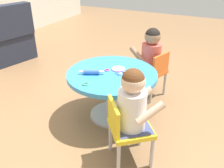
% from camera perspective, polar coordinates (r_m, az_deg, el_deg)
% --- Properties ---
extents(ground_plane, '(10.00, 10.00, 0.00)m').
position_cam_1_polar(ground_plane, '(2.52, 0.00, -7.33)').
color(ground_plane, olive).
extents(craft_table, '(0.85, 0.85, 0.49)m').
position_cam_1_polar(craft_table, '(2.33, 0.00, -0.01)').
color(craft_table, silver).
rests_on(craft_table, ground).
extents(child_chair_left, '(0.42, 0.42, 0.54)m').
position_cam_1_polar(child_chair_left, '(1.86, 3.43, -10.26)').
color(child_chair_left, '#B7B7BC').
rests_on(child_chair_left, ground).
extents(seated_child_left, '(0.43, 0.44, 0.51)m').
position_cam_1_polar(seated_child_left, '(1.74, 4.90, -4.20)').
color(seated_child_left, '#3F4772').
rests_on(seated_child_left, ground).
extents(child_chair_right, '(0.38, 0.38, 0.54)m').
position_cam_1_polar(child_chair_right, '(2.75, 9.43, 2.89)').
color(child_chair_right, '#B7B7BC').
rests_on(child_chair_right, ground).
extents(seated_child_right, '(0.36, 0.41, 0.51)m').
position_cam_1_polar(seated_child_right, '(2.68, 9.12, 7.53)').
color(seated_child_right, '#3F4772').
rests_on(seated_child_right, ground).
extents(armchair_dark, '(0.85, 0.87, 0.85)m').
position_cam_1_polar(armchair_dark, '(4.10, -23.96, 9.40)').
color(armchair_dark, '#232838').
rests_on(armchair_dark, ground).
extents(rolling_pin, '(0.12, 0.22, 0.05)m').
position_cam_1_polar(rolling_pin, '(2.24, -4.80, 2.88)').
color(rolling_pin, '#3F72CC').
rests_on(rolling_pin, craft_table).
extents(craft_scissors, '(0.14, 0.11, 0.01)m').
position_cam_1_polar(craft_scissors, '(2.25, 1.97, 2.48)').
color(craft_scissors, silver).
rests_on(craft_scissors, craft_table).
extents(playdough_blob_0, '(0.13, 0.13, 0.01)m').
position_cam_1_polar(playdough_blob_0, '(2.33, 1.50, 3.51)').
color(playdough_blob_0, '#CC99E5').
rests_on(playdough_blob_0, craft_table).
extents(cookie_cutter_0, '(0.06, 0.06, 0.01)m').
position_cam_1_polar(cookie_cutter_0, '(2.07, -6.23, 0.02)').
color(cookie_cutter_0, '#4CB259').
rests_on(cookie_cutter_0, craft_table).
extents(cookie_cutter_1, '(0.05, 0.05, 0.01)m').
position_cam_1_polar(cookie_cutter_1, '(2.31, -1.18, 3.30)').
color(cookie_cutter_1, '#D83FA5').
rests_on(cookie_cutter_1, craft_table).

